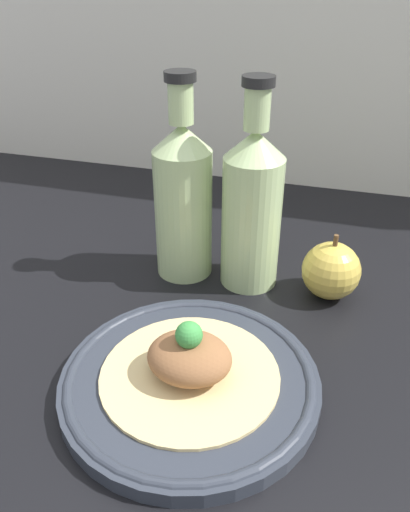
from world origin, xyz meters
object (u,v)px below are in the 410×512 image
Objects in this scene: plated_food at (190,362)px; cider_bottle_right at (252,206)px; apple at (331,271)px; cider_bottle_left at (183,198)px; plate at (190,380)px.

plated_food is 23.86cm from cider_bottle_right.
apple is at bearing 59.40° from plated_food.
cider_bottle_left is at bearing 109.54° from plated_food.
cider_bottle_left is 9.59cm from cider_bottle_right.
cider_bottle_left reaches higher than apple.
cider_bottle_right is at bearing 0.00° from cider_bottle_left.
plate is 2.97× the size of apple.
plate is 24.85cm from cider_bottle_right.
plated_food is 0.68× the size of cider_bottle_right.
apple is (11.29, -0.64, -7.71)cm from cider_bottle_right.
plated_food reaches higher than plate.
plated_food is at bearing -70.46° from cider_bottle_left.
plated_food is 25.11cm from cider_bottle_left.
apple is at bearing 59.40° from plate.
plate is 1.45× the size of plated_food.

